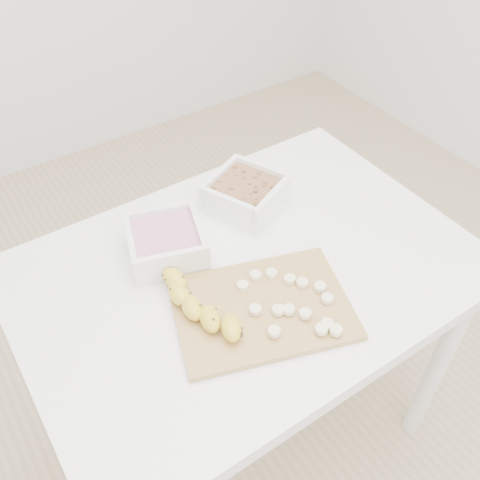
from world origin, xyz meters
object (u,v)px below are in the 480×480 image
table (247,295)px  cutting_board (262,308)px  bowl_granola (246,193)px  banana (200,306)px  bowl_yogurt (166,242)px

table → cutting_board: (-0.04, -0.12, 0.10)m
bowl_granola → banana: bearing=-138.7°
bowl_granola → cutting_board: bowl_granola is taller
bowl_granola → cutting_board: size_ratio=0.62×
banana → bowl_yogurt: bearing=83.6°
table → bowl_yogurt: bowl_yogurt is taller
bowl_yogurt → bowl_granola: 0.25m
bowl_yogurt → cutting_board: size_ratio=0.58×
cutting_board → banana: size_ratio=1.56×
cutting_board → table: bearing=69.3°
table → cutting_board: cutting_board is taller
bowl_yogurt → banana: size_ratio=0.91×
table → bowl_granola: bearing=57.0°
banana → table: bearing=22.9°
bowl_granola → cutting_board: 0.34m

